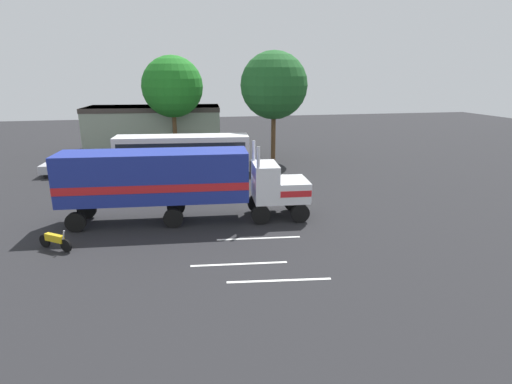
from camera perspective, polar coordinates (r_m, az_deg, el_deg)
ground_plane at (r=24.97m, az=1.78°, el=-3.24°), size 120.00×120.00×0.00m
lane_stripe_near at (r=21.50m, az=0.39°, el=-6.52°), size 4.39×0.62×0.01m
lane_stripe_mid at (r=18.76m, az=-2.38°, el=-10.07°), size 4.39×0.64×0.01m
lane_stripe_far at (r=17.41m, az=3.27°, el=-12.30°), size 4.38×0.72×0.01m
semi_truck at (r=23.72m, az=-11.32°, el=1.77°), size 14.33×3.76×4.50m
person_bystander at (r=26.85m, az=-10.37°, el=-0.10°), size 0.39×0.48×1.63m
parked_bus at (r=34.77m, az=-10.24°, el=5.61°), size 11.20×3.61×3.40m
parked_car at (r=37.95m, az=-24.86°, el=3.29°), size 4.51×2.10×1.57m
motorcycle at (r=22.31m, az=-26.38°, el=-6.12°), size 1.77×1.32×1.12m
tree_left at (r=39.95m, az=2.53°, el=14.72°), size 6.41×6.41×10.51m
tree_center at (r=43.92m, az=-11.65°, el=14.26°), size 6.26×6.26×10.21m
building_backdrop at (r=48.42m, az=-14.05°, el=8.99°), size 15.25×7.31×4.84m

